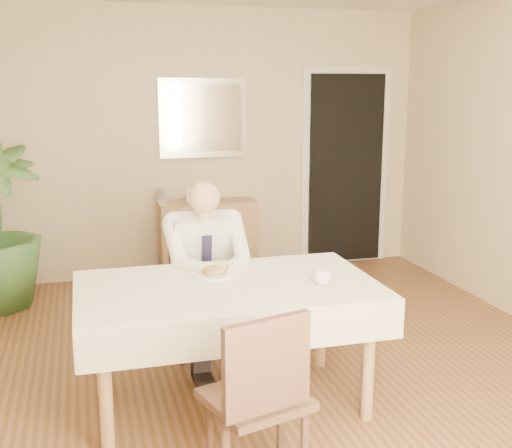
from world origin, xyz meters
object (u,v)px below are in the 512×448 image
object	(u,v)px
dining_table	(228,298)
seated_man	(208,266)
sideboard	(208,239)
coffee_mug	(322,277)
chair_near	(260,393)
chair_far	(201,283)

from	to	relation	value
dining_table	seated_man	distance (m)	0.59
dining_table	sideboard	bearing A→B (deg)	81.43
coffee_mug	sideboard	distance (m)	2.79
seated_man	coffee_mug	distance (m)	0.91
dining_table	chair_near	size ratio (longest dim) A/B	1.90
chair_far	chair_near	xyz separation A→B (m)	(-0.05, -1.74, 0.02)
dining_table	seated_man	bearing A→B (deg)	90.07
chair_far	sideboard	distance (m)	1.78
chair_near	seated_man	size ratio (longest dim) A/B	0.73
chair_far	chair_near	world-z (taller)	chair_near
chair_far	dining_table	bearing A→B (deg)	-87.92
dining_table	seated_man	size ratio (longest dim) A/B	1.38
chair_far	chair_near	bearing A→B (deg)	-89.66
dining_table	coffee_mug	bearing A→B (deg)	-15.45
chair_near	coffee_mug	bearing A→B (deg)	35.39
seated_man	dining_table	bearing A→B (deg)	-90.00
dining_table	seated_man	world-z (taller)	seated_man
dining_table	coffee_mug	size ratio (longest dim) A/B	15.76
dining_table	chair_far	bearing A→B (deg)	90.07
dining_table	sideboard	size ratio (longest dim) A/B	1.81
dining_table	chair_far	distance (m)	0.90
chair_far	seated_man	xyz separation A→B (m)	(-0.00, -0.29, 0.20)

